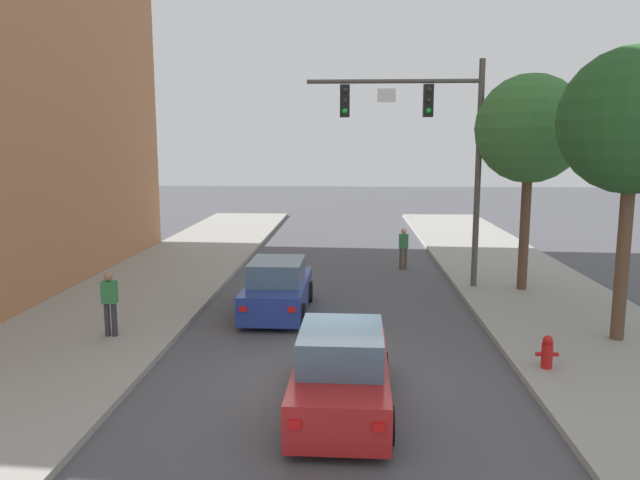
{
  "coord_description": "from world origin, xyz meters",
  "views": [
    {
      "loc": [
        0.37,
        -11.57,
        4.91
      ],
      "look_at": [
        -0.55,
        6.69,
        2.0
      ],
      "focal_mm": 33.76,
      "sensor_mm": 36.0,
      "label": 1
    }
  ],
  "objects_px": {
    "car_lead_blue": "(278,289)",
    "street_tree_second": "(530,130)",
    "traffic_signal_mast": "(431,132)",
    "street_tree_nearest": "(634,122)",
    "car_following_red": "(341,372)",
    "pedestrian_crossing_road": "(403,247)",
    "fire_hydrant": "(547,352)",
    "pedestrian_sidewalk_left_walker": "(110,301)"
  },
  "relations": [
    {
      "from": "car_lead_blue",
      "to": "street_tree_second",
      "type": "distance_m",
      "value": 9.53
    },
    {
      "from": "traffic_signal_mast",
      "to": "street_tree_nearest",
      "type": "xyz_separation_m",
      "value": [
        3.99,
        -5.58,
        0.13
      ]
    },
    {
      "from": "car_lead_blue",
      "to": "car_following_red",
      "type": "xyz_separation_m",
      "value": [
        1.97,
        -6.45,
        0.0
      ]
    },
    {
      "from": "car_following_red",
      "to": "pedestrian_crossing_road",
      "type": "distance_m",
      "value": 13.18
    },
    {
      "from": "fire_hydrant",
      "to": "street_tree_nearest",
      "type": "distance_m",
      "value": 5.85
    },
    {
      "from": "pedestrian_sidewalk_left_walker",
      "to": "street_tree_nearest",
      "type": "bearing_deg",
      "value": 1.85
    },
    {
      "from": "street_tree_second",
      "to": "traffic_signal_mast",
      "type": "bearing_deg",
      "value": 172.87
    },
    {
      "from": "traffic_signal_mast",
      "to": "street_tree_second",
      "type": "bearing_deg",
      "value": -7.13
    },
    {
      "from": "pedestrian_sidewalk_left_walker",
      "to": "traffic_signal_mast",
      "type": "bearing_deg",
      "value": 34.82
    },
    {
      "from": "traffic_signal_mast",
      "to": "pedestrian_crossing_road",
      "type": "distance_m",
      "value": 5.56
    },
    {
      "from": "car_following_red",
      "to": "street_tree_second",
      "type": "xyz_separation_m",
      "value": [
        5.87,
        9.22,
        4.66
      ]
    },
    {
      "from": "fire_hydrant",
      "to": "street_tree_second",
      "type": "xyz_separation_m",
      "value": [
        1.48,
        7.27,
        4.87
      ]
    },
    {
      "from": "car_lead_blue",
      "to": "street_tree_nearest",
      "type": "xyz_separation_m",
      "value": [
        8.73,
        -2.42,
        4.71
      ]
    },
    {
      "from": "traffic_signal_mast",
      "to": "car_lead_blue",
      "type": "relative_size",
      "value": 1.76
    },
    {
      "from": "street_tree_second",
      "to": "pedestrian_sidewalk_left_walker",
      "type": "bearing_deg",
      "value": -154.44
    },
    {
      "from": "car_following_red",
      "to": "street_tree_second",
      "type": "bearing_deg",
      "value": 57.51
    },
    {
      "from": "pedestrian_sidewalk_left_walker",
      "to": "street_tree_second",
      "type": "distance_m",
      "value": 13.68
    },
    {
      "from": "car_following_red",
      "to": "pedestrian_sidewalk_left_walker",
      "type": "xyz_separation_m",
      "value": [
        -5.83,
        3.63,
        0.34
      ]
    },
    {
      "from": "car_lead_blue",
      "to": "pedestrian_sidewalk_left_walker",
      "type": "xyz_separation_m",
      "value": [
        -3.86,
        -2.83,
        0.34
      ]
    },
    {
      "from": "traffic_signal_mast",
      "to": "car_following_red",
      "type": "xyz_separation_m",
      "value": [
        -2.77,
        -9.61,
        -4.58
      ]
    },
    {
      "from": "car_lead_blue",
      "to": "street_tree_second",
      "type": "bearing_deg",
      "value": 19.46
    },
    {
      "from": "pedestrian_crossing_road",
      "to": "street_tree_second",
      "type": "xyz_separation_m",
      "value": [
        3.61,
        -3.76,
        4.47
      ]
    },
    {
      "from": "car_following_red",
      "to": "street_tree_nearest",
      "type": "height_order",
      "value": "street_tree_nearest"
    },
    {
      "from": "pedestrian_sidewalk_left_walker",
      "to": "fire_hydrant",
      "type": "xyz_separation_m",
      "value": [
        10.23,
        -1.67,
        -0.56
      ]
    },
    {
      "from": "traffic_signal_mast",
      "to": "car_following_red",
      "type": "height_order",
      "value": "traffic_signal_mast"
    },
    {
      "from": "pedestrian_sidewalk_left_walker",
      "to": "street_tree_nearest",
      "type": "distance_m",
      "value": 13.34
    },
    {
      "from": "pedestrian_sidewalk_left_walker",
      "to": "street_tree_second",
      "type": "relative_size",
      "value": 0.23
    },
    {
      "from": "car_following_red",
      "to": "car_lead_blue",
      "type": "bearing_deg",
      "value": 106.96
    },
    {
      "from": "pedestrian_crossing_road",
      "to": "fire_hydrant",
      "type": "bearing_deg",
      "value": -79.05
    },
    {
      "from": "car_lead_blue",
      "to": "street_tree_nearest",
      "type": "relative_size",
      "value": 0.6
    },
    {
      "from": "car_following_red",
      "to": "pedestrian_crossing_road",
      "type": "height_order",
      "value": "pedestrian_crossing_road"
    },
    {
      "from": "fire_hydrant",
      "to": "car_lead_blue",
      "type": "bearing_deg",
      "value": 144.75
    },
    {
      "from": "traffic_signal_mast",
      "to": "street_tree_nearest",
      "type": "relative_size",
      "value": 1.06
    },
    {
      "from": "pedestrian_sidewalk_left_walker",
      "to": "street_tree_second",
      "type": "height_order",
      "value": "street_tree_second"
    },
    {
      "from": "car_lead_blue",
      "to": "street_tree_nearest",
      "type": "bearing_deg",
      "value": -15.49
    },
    {
      "from": "car_lead_blue",
      "to": "pedestrian_sidewalk_left_walker",
      "type": "distance_m",
      "value": 4.8
    },
    {
      "from": "car_following_red",
      "to": "street_tree_second",
      "type": "relative_size",
      "value": 0.61
    },
    {
      "from": "pedestrian_sidewalk_left_walker",
      "to": "street_tree_nearest",
      "type": "relative_size",
      "value": 0.23
    },
    {
      "from": "street_tree_nearest",
      "to": "car_following_red",
      "type": "bearing_deg",
      "value": -149.18
    },
    {
      "from": "fire_hydrant",
      "to": "pedestrian_crossing_road",
      "type": "bearing_deg",
      "value": 100.95
    },
    {
      "from": "pedestrian_sidewalk_left_walker",
      "to": "car_following_red",
      "type": "bearing_deg",
      "value": -31.88
    },
    {
      "from": "car_lead_blue",
      "to": "street_tree_nearest",
      "type": "height_order",
      "value": "street_tree_nearest"
    }
  ]
}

